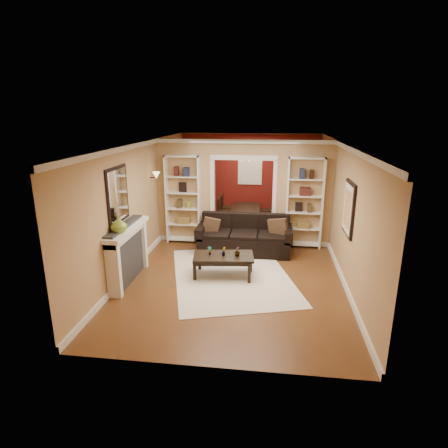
# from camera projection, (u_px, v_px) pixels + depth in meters

# --- Properties ---
(floor) EXTENTS (8.00, 8.00, 0.00)m
(floor) POSITION_uv_depth(u_px,v_px,m) (238.00, 258.00, 8.89)
(floor) COLOR brown
(floor) RESTS_ON ground
(ceiling) EXTENTS (8.00, 8.00, 0.00)m
(ceiling) POSITION_uv_depth(u_px,v_px,m) (240.00, 143.00, 8.12)
(ceiling) COLOR white
(ceiling) RESTS_ON ground
(wall_back) EXTENTS (8.00, 0.00, 8.00)m
(wall_back) POSITION_uv_depth(u_px,v_px,m) (250.00, 175.00, 12.31)
(wall_back) COLOR tan
(wall_back) RESTS_ON ground
(wall_front) EXTENTS (8.00, 0.00, 8.00)m
(wall_front) POSITION_uv_depth(u_px,v_px,m) (211.00, 276.00, 4.70)
(wall_front) COLOR tan
(wall_front) RESTS_ON ground
(wall_left) EXTENTS (0.00, 8.00, 8.00)m
(wall_left) POSITION_uv_depth(u_px,v_px,m) (144.00, 200.00, 8.78)
(wall_left) COLOR tan
(wall_left) RESTS_ON ground
(wall_right) EXTENTS (0.00, 8.00, 8.00)m
(wall_right) POSITION_uv_depth(u_px,v_px,m) (341.00, 206.00, 8.23)
(wall_right) COLOR tan
(wall_right) RESTS_ON ground
(partition_wall) EXTENTS (4.50, 0.15, 2.70)m
(partition_wall) POSITION_uv_depth(u_px,v_px,m) (243.00, 193.00, 9.65)
(partition_wall) COLOR tan
(partition_wall) RESTS_ON floor
(red_back_panel) EXTENTS (4.44, 0.04, 2.64)m
(red_back_panel) POSITION_uv_depth(u_px,v_px,m) (250.00, 176.00, 12.29)
(red_back_panel) COLOR maroon
(red_back_panel) RESTS_ON floor
(dining_window) EXTENTS (0.78, 0.03, 0.98)m
(dining_window) POSITION_uv_depth(u_px,v_px,m) (250.00, 170.00, 12.18)
(dining_window) COLOR #8CA5CC
(dining_window) RESTS_ON wall_back
(area_rug) EXTENTS (3.18, 3.82, 0.01)m
(area_rug) POSITION_uv_depth(u_px,v_px,m) (231.00, 275.00, 7.98)
(area_rug) COLOR white
(area_rug) RESTS_ON floor
(sofa) EXTENTS (2.31, 1.00, 0.90)m
(sofa) POSITION_uv_depth(u_px,v_px,m) (244.00, 235.00, 9.18)
(sofa) COLOR black
(sofa) RESTS_ON floor
(pillow_left) EXTENTS (0.41, 0.16, 0.40)m
(pillow_left) POSITION_uv_depth(u_px,v_px,m) (211.00, 226.00, 9.21)
(pillow_left) COLOR brown
(pillow_left) RESTS_ON sofa
(pillow_right) EXTENTS (0.48, 0.32, 0.47)m
(pillow_right) POSITION_uv_depth(u_px,v_px,m) (278.00, 227.00, 8.99)
(pillow_right) COLOR brown
(pillow_right) RESTS_ON sofa
(coffee_table) EXTENTS (1.32, 0.82, 0.47)m
(coffee_table) POSITION_uv_depth(u_px,v_px,m) (223.00, 266.00, 7.87)
(coffee_table) COLOR black
(coffee_table) RESTS_ON floor
(plant_left) EXTENTS (0.12, 0.11, 0.18)m
(plant_left) POSITION_uv_depth(u_px,v_px,m) (210.00, 251.00, 7.81)
(plant_left) COLOR #336626
(plant_left) RESTS_ON coffee_table
(plant_center) EXTENTS (0.09, 0.11, 0.18)m
(plant_center) POSITION_uv_depth(u_px,v_px,m) (223.00, 251.00, 7.78)
(plant_center) COLOR #336626
(plant_center) RESTS_ON coffee_table
(plant_right) EXTENTS (0.11, 0.11, 0.20)m
(plant_right) POSITION_uv_depth(u_px,v_px,m) (237.00, 251.00, 7.74)
(plant_right) COLOR #336626
(plant_right) RESTS_ON coffee_table
(bookshelf_left) EXTENTS (0.90, 0.30, 2.30)m
(bookshelf_left) POSITION_uv_depth(u_px,v_px,m) (183.00, 200.00, 9.73)
(bookshelf_left) COLOR white
(bookshelf_left) RESTS_ON floor
(bookshelf_right) EXTENTS (0.90, 0.30, 2.30)m
(bookshelf_right) POSITION_uv_depth(u_px,v_px,m) (304.00, 203.00, 9.35)
(bookshelf_right) COLOR white
(bookshelf_right) RESTS_ON floor
(fireplace) EXTENTS (0.32, 1.70, 1.16)m
(fireplace) POSITION_uv_depth(u_px,v_px,m) (129.00, 254.00, 7.56)
(fireplace) COLOR white
(fireplace) RESTS_ON floor
(vase) EXTENTS (0.36, 0.36, 0.32)m
(vase) POSITION_uv_depth(u_px,v_px,m) (119.00, 225.00, 6.98)
(vase) COLOR olive
(vase) RESTS_ON fireplace
(mirror) EXTENTS (0.03, 0.95, 1.10)m
(mirror) POSITION_uv_depth(u_px,v_px,m) (118.00, 195.00, 7.23)
(mirror) COLOR silver
(mirror) RESTS_ON wall_left
(wall_sconce) EXTENTS (0.18, 0.18, 0.22)m
(wall_sconce) POSITION_uv_depth(u_px,v_px,m) (154.00, 176.00, 9.16)
(wall_sconce) COLOR #FFE0A5
(wall_sconce) RESTS_ON wall_left
(framed_art) EXTENTS (0.04, 0.85, 1.05)m
(framed_art) POSITION_uv_depth(u_px,v_px,m) (348.00, 208.00, 7.23)
(framed_art) COLOR black
(framed_art) RESTS_ON wall_right
(dining_table) EXTENTS (1.58, 0.88, 0.55)m
(dining_table) POSITION_uv_depth(u_px,v_px,m) (247.00, 217.00, 11.43)
(dining_table) COLOR black
(dining_table) RESTS_ON floor
(dining_chair_nw) EXTENTS (0.58, 0.58, 0.94)m
(dining_chair_nw) POSITION_uv_depth(u_px,v_px,m) (228.00, 212.00, 11.15)
(dining_chair_nw) COLOR black
(dining_chair_nw) RESTS_ON floor
(dining_chair_ne) EXTENTS (0.56, 0.56, 0.88)m
(dining_chair_ne) POSITION_uv_depth(u_px,v_px,m) (265.00, 215.00, 11.03)
(dining_chair_ne) COLOR black
(dining_chair_ne) RESTS_ON floor
(dining_chair_sw) EXTENTS (0.46, 0.46, 0.92)m
(dining_chair_sw) POSITION_uv_depth(u_px,v_px,m) (230.00, 208.00, 11.73)
(dining_chair_sw) COLOR black
(dining_chair_sw) RESTS_ON floor
(dining_chair_se) EXTENTS (0.53, 0.53, 0.82)m
(dining_chair_se) POSITION_uv_depth(u_px,v_px,m) (265.00, 211.00, 11.61)
(dining_chair_se) COLOR black
(dining_chair_se) RESTS_ON floor
(chandelier) EXTENTS (0.50, 0.50, 0.30)m
(chandelier) POSITION_uv_depth(u_px,v_px,m) (248.00, 159.00, 10.88)
(chandelier) COLOR #331F17
(chandelier) RESTS_ON ceiling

